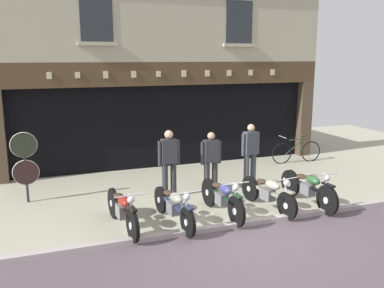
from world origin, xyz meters
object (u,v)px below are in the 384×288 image
at_px(motorcycle_center_left, 174,206).
at_px(shopkeeper_center, 211,159).
at_px(tyre_sign_pole, 25,160).
at_px(motorcycle_center, 222,197).
at_px(salesman_left, 169,160).
at_px(leaning_bicycle, 297,151).
at_px(motorcycle_left, 122,209).
at_px(motorcycle_right, 308,187).
at_px(motorcycle_center_right, 268,192).
at_px(advert_board_near, 214,112).
at_px(salesman_right, 250,152).

relative_size(motorcycle_center_left, shopkeeper_center, 1.30).
relative_size(shopkeeper_center, tyre_sign_pole, 0.91).
xyz_separation_m(motorcycle_center, salesman_left, (-0.70, 1.67, 0.51)).
relative_size(motorcycle_center, leaning_bicycle, 1.12).
bearing_deg(tyre_sign_pole, motorcycle_left, -52.60).
bearing_deg(motorcycle_right, motorcycle_center_left, -2.28).
distance_m(motorcycle_center_right, shopkeeper_center, 1.89).
relative_size(motorcycle_center_right, tyre_sign_pole, 1.14).
distance_m(advert_board_near, leaning_bicycle, 3.07).
distance_m(motorcycle_left, motorcycle_right, 4.39).
height_order(motorcycle_center_left, leaning_bicycle, leaning_bicycle).
height_order(motorcycle_right, salesman_left, salesman_left).
xyz_separation_m(motorcycle_center_left, motorcycle_center, (1.15, 0.09, 0.02)).
xyz_separation_m(motorcycle_center_left, salesman_left, (0.45, 1.75, 0.53)).
xyz_separation_m(tyre_sign_pole, leaning_bicycle, (8.34, 1.07, -0.68)).
bearing_deg(motorcycle_center_right, shopkeeper_center, -74.31).
xyz_separation_m(salesman_right, tyre_sign_pole, (-5.63, 0.72, 0.11)).
relative_size(motorcycle_center_right, motorcycle_right, 0.96).
bearing_deg(motorcycle_center_left, motorcycle_center_right, 176.37).
distance_m(salesman_right, advert_board_near, 3.03).
bearing_deg(motorcycle_right, salesman_right, -74.04).
distance_m(salesman_right, tyre_sign_pole, 5.68).
xyz_separation_m(motorcycle_center, advert_board_near, (1.77, 4.64, 1.25)).
distance_m(salesman_left, tyre_sign_pole, 3.43).
bearing_deg(salesman_left, motorcycle_center, 114.22).
bearing_deg(advert_board_near, motorcycle_center_left, -121.70).
bearing_deg(motorcycle_right, tyre_sign_pole, -24.27).
bearing_deg(leaning_bicycle, motorcycle_left, 121.95).
distance_m(shopkeeper_center, salesman_right, 1.17).
height_order(motorcycle_center_left, motorcycle_center, motorcycle_center).
bearing_deg(shopkeeper_center, salesman_right, -176.13).
distance_m(shopkeeper_center, leaning_bicycle, 4.32).
bearing_deg(advert_board_near, motorcycle_right, -85.05).
relative_size(motorcycle_right, advert_board_near, 1.84).
distance_m(motorcycle_center_right, motorcycle_right, 1.03).
bearing_deg(motorcycle_left, shopkeeper_center, -153.45).
bearing_deg(salesman_right, motorcycle_left, 16.64).
height_order(salesman_left, salesman_right, salesman_right).
bearing_deg(motorcycle_center_left, tyre_sign_pole, -46.20).
xyz_separation_m(shopkeeper_center, leaning_bicycle, (3.88, 1.85, -0.49)).
bearing_deg(salesman_right, motorcycle_center, 39.80).
bearing_deg(salesman_right, motorcycle_right, 100.91).
distance_m(motorcycle_left, motorcycle_center_left, 1.06).
bearing_deg(salesman_left, motorcycle_center_left, 77.14).
xyz_separation_m(shopkeeper_center, salesman_right, (1.16, 0.05, 0.08)).
height_order(motorcycle_left, motorcycle_center, motorcycle_center).
distance_m(motorcycle_left, salesman_right, 4.18).
height_order(shopkeeper_center, leaning_bicycle, shopkeeper_center).
height_order(advert_board_near, leaning_bicycle, advert_board_near).
relative_size(motorcycle_right, shopkeeper_center, 1.30).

